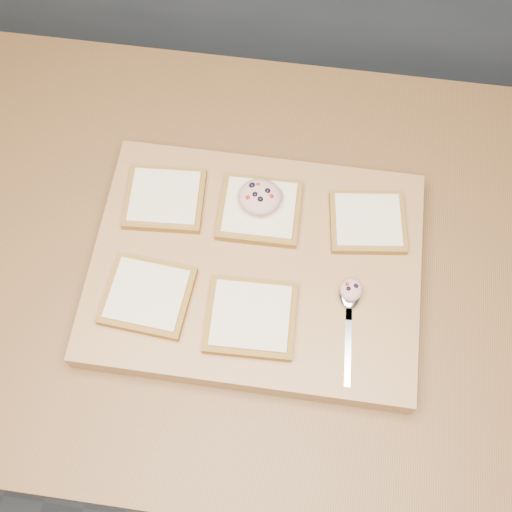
{
  "coord_description": "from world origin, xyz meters",
  "views": [
    {
      "loc": [
        -0.09,
        -0.43,
        1.83
      ],
      "look_at": [
        -0.14,
        -0.03,
        0.96
      ],
      "focal_mm": 45.0,
      "sensor_mm": 36.0,
      "label": 1
    }
  ],
  "objects_px": {
    "bread_far_center": "(260,210)",
    "tuna_salad_dollop": "(260,197)",
    "cutting_board": "(256,267)",
    "spoon": "(349,301)"
  },
  "relations": [
    {
      "from": "tuna_salad_dollop",
      "to": "spoon",
      "type": "height_order",
      "value": "tuna_salad_dollop"
    },
    {
      "from": "bread_far_center",
      "to": "spoon",
      "type": "relative_size",
      "value": 0.77
    },
    {
      "from": "cutting_board",
      "to": "bread_far_center",
      "type": "bearing_deg",
      "value": 94.06
    },
    {
      "from": "bread_far_center",
      "to": "tuna_salad_dollop",
      "type": "height_order",
      "value": "tuna_salad_dollop"
    },
    {
      "from": "tuna_salad_dollop",
      "to": "spoon",
      "type": "xyz_separation_m",
      "value": [
        0.15,
        -0.14,
        -0.03
      ]
    },
    {
      "from": "cutting_board",
      "to": "tuna_salad_dollop",
      "type": "height_order",
      "value": "tuna_salad_dollop"
    },
    {
      "from": "bread_far_center",
      "to": "tuna_salad_dollop",
      "type": "relative_size",
      "value": 1.9
    },
    {
      "from": "cutting_board",
      "to": "bread_far_center",
      "type": "height_order",
      "value": "bread_far_center"
    },
    {
      "from": "tuna_salad_dollop",
      "to": "cutting_board",
      "type": "bearing_deg",
      "value": -85.52
    },
    {
      "from": "bread_far_center",
      "to": "spoon",
      "type": "xyz_separation_m",
      "value": [
        0.15,
        -0.13,
        -0.0
      ]
    }
  ]
}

